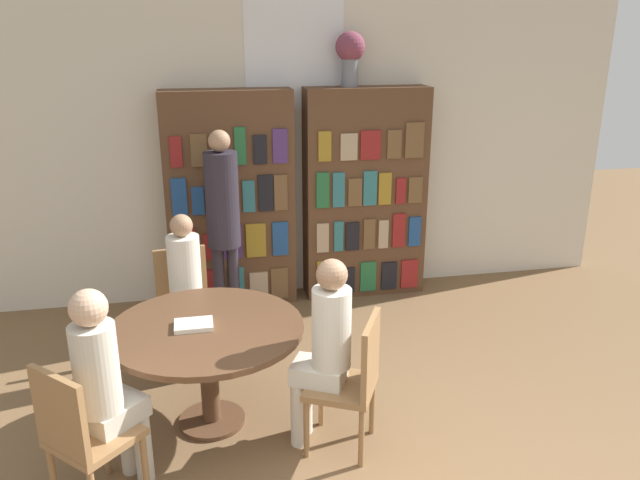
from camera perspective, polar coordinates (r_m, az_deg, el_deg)
name	(u,v)px	position (r m, az deg, el deg)	size (l,w,h in m)	color
wall_back	(295,140)	(5.95, -2.30, 9.12)	(6.40, 0.07, 3.00)	beige
bookshelf_left	(230,201)	(5.80, -8.19, 3.54)	(1.16, 0.34, 2.00)	brown
bookshelf_right	(365,194)	(6.01, 4.13, 4.21)	(1.16, 0.34, 2.00)	brown
flower_vase	(350,53)	(5.79, 2.78, 16.73)	(0.26, 0.26, 0.48)	slate
reading_table	(207,342)	(4.10, -10.29, -9.13)	(1.24, 1.24, 0.71)	brown
chair_near_camera	(81,433)	(3.63, -21.01, -16.13)	(0.57, 0.57, 0.89)	olive
chair_left_side	(184,300)	(5.00, -12.29, -5.34)	(0.46, 0.46, 0.89)	olive
chair_far_side	(353,378)	(3.87, 3.06, -12.45)	(0.54, 0.54, 0.89)	olive
seated_reader_left	(187,286)	(4.76, -12.10, -4.11)	(0.29, 0.38, 1.22)	silver
seated_reader_right	(324,344)	(3.81, 0.38, -9.45)	(0.39, 0.36, 1.24)	silver
seated_reader_back	(105,381)	(3.60, -19.04, -12.10)	(0.39, 0.39, 1.25)	beige
librarian_standing	(223,211)	(5.30, -8.87, 2.65)	(0.28, 0.55, 1.73)	#28232D
open_book_on_table	(194,325)	(4.04, -11.47, -7.62)	(0.24, 0.18, 0.03)	silver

